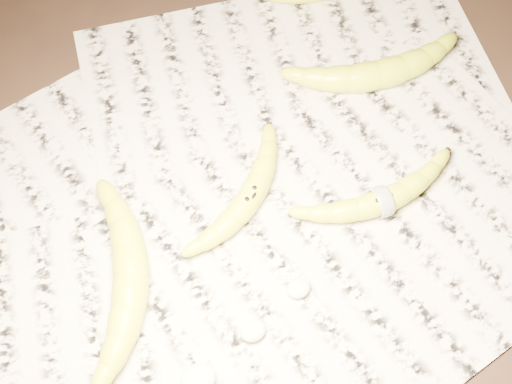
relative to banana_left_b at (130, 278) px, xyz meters
name	(u,v)px	position (x,y,z in m)	size (l,w,h in m)	color
ground	(253,241)	(0.15, -0.01, -0.03)	(3.00, 3.00, 0.00)	black
newspaper_patch	(240,233)	(0.14, 0.01, -0.03)	(0.90, 0.70, 0.01)	#BBB6A0
banana_left_b	(130,278)	(0.00, 0.00, 0.00)	(0.22, 0.07, 0.04)	#B8D31A
banana_center	(249,197)	(0.17, 0.04, 0.00)	(0.18, 0.05, 0.03)	#B8D31A
banana_taped	(382,200)	(0.31, -0.04, -0.01)	(0.19, 0.05, 0.03)	#B8D31A
banana_upper_a	(378,73)	(0.40, 0.12, 0.00)	(0.21, 0.06, 0.04)	#B8D31A
measuring_tape	(382,200)	(0.31, -0.04, -0.01)	(0.04, 0.04, 0.00)	white
flesh_chunk_a	(198,379)	(0.02, -0.14, -0.01)	(0.04, 0.03, 0.02)	#F6EBBE
flesh_chunk_b	(253,330)	(0.10, -0.11, -0.01)	(0.03, 0.03, 0.02)	#F6EBBE
flesh_chunk_c	(299,287)	(0.17, -0.09, -0.01)	(0.03, 0.02, 0.02)	#F6EBBE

